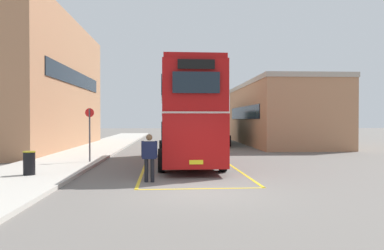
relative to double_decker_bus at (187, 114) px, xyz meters
The scene contains 10 objects.
ground_plane 7.26m from the double_decker_bus, 89.09° to the left, with size 135.60×135.60×0.00m, color #66605B.
sidewalk_left 11.47m from the double_decker_bus, 124.76° to the left, with size 4.00×57.60×0.14m, color #B2ADA3.
brick_building_left 15.29m from the double_decker_bus, 138.63° to the left, with size 6.77×18.85×9.62m.
depot_building_right 16.89m from the double_decker_bus, 58.67° to the left, with size 6.48×16.69×5.47m.
double_decker_bus is the anchor object (origin of this frame).
single_deck_bus 14.42m from the double_decker_bus, 78.27° to the left, with size 3.51×8.28×3.02m.
pedestrian_boarding 6.05m from the double_decker_bus, 105.58° to the right, with size 0.57×0.26×1.70m.
litter_bin 7.90m from the double_decker_bus, 143.09° to the right, with size 0.46×0.46×0.89m.
bus_stop_sign 4.90m from the double_decker_bus, behind, with size 0.44×0.08×2.64m.
bay_marking_yellow 3.15m from the double_decker_bus, 89.29° to the right, with size 4.56×12.18×0.01m.
Camera 1 is at (-0.86, -11.47, 2.23)m, focal length 35.42 mm.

